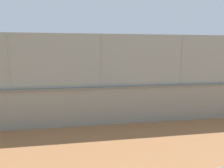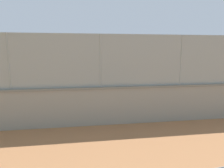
{
  "view_description": "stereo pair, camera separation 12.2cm",
  "coord_description": "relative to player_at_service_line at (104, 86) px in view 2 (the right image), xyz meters",
  "views": [
    {
      "loc": [
        3.51,
        19.59,
        2.87
      ],
      "look_at": [
        2.08,
        8.75,
        1.09
      ],
      "focal_mm": 32.7,
      "sensor_mm": 36.0,
      "label": 1
    },
    {
      "loc": [
        3.38,
        19.61,
        2.87
      ],
      "look_at": [
        2.08,
        8.75,
        1.09
      ],
      "focal_mm": 32.7,
      "sensor_mm": 36.0,
      "label": 2
    }
  ],
  "objects": [
    {
      "name": "player_baseline_waiting",
      "position": [
        2.65,
        -1.93,
        -0.09
      ],
      "size": [
        1.08,
        0.83,
        1.5
      ],
      "color": "#B2B2B2",
      "rests_on": "ground_plane"
    },
    {
      "name": "player_at_service_line",
      "position": [
        0.0,
        0.0,
        0.0
      ],
      "size": [
        1.19,
        0.75,
        1.65
      ],
      "color": "#591919",
      "rests_on": "ground_plane"
    },
    {
      "name": "ground_plane",
      "position": [
        -2.49,
        -8.72,
        -0.98
      ],
      "size": [
        260.0,
        260.0,
        0.0
      ],
      "primitive_type": "plane",
      "color": "#A36B42"
    },
    {
      "name": "perimeter_wall",
      "position": [
        -4.48,
        2.98,
        -0.21
      ],
      "size": [
        29.91,
        1.41,
        1.51
      ],
      "color": "gray",
      "rests_on": "ground_plane"
    },
    {
      "name": "fence_panel_on_wall",
      "position": [
        -4.48,
        2.98,
        1.53
      ],
      "size": [
        29.37,
        1.14,
        2.0
      ],
      "color": "gray",
      "rests_on": "perimeter_wall"
    },
    {
      "name": "sports_ball",
      "position": [
        0.45,
        2.2,
        0.29
      ],
      "size": [
        0.22,
        0.22,
        0.22
      ],
      "primitive_type": "sphere",
      "color": "yellow"
    }
  ]
}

